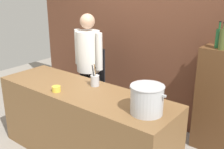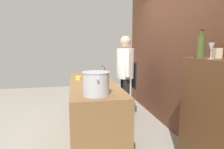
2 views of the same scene
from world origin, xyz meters
The scene contains 8 objects.
brick_back_panel centered at (0.00, 1.40, 1.50)m, with size 4.40×0.10×3.00m, color brown.
prep_counter centered at (0.00, 0.00, 0.45)m, with size 2.27×0.70×0.90m, color brown.
chef centered at (-0.56, 0.71, 0.96)m, with size 0.53×0.37×1.66m.
stockpot_large centered at (0.88, -0.04, 1.04)m, with size 0.38×0.32×0.28m.
utensil_crock centered at (0.03, 0.19, 0.97)m, with size 0.10×0.10×0.27m.
butter_jar centered at (-0.20, -0.21, 0.93)m, with size 0.10×0.10×0.06m, color yellow.
wine_bottle_olive centered at (1.16, 1.09, 1.46)m, with size 0.08×0.08×0.31m.
wine_bottle_green centered at (1.09, 1.16, 1.45)m, with size 0.07×0.07×0.31m.
Camera 1 is at (2.05, -2.07, 2.08)m, focal length 43.80 mm.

